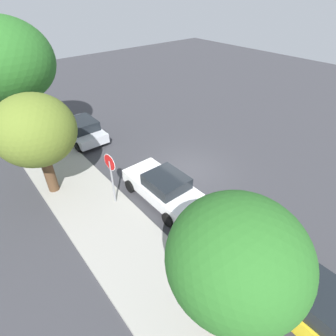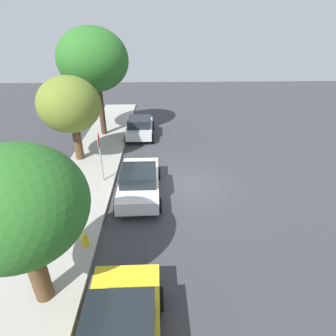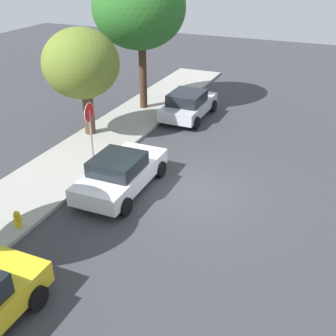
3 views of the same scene
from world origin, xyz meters
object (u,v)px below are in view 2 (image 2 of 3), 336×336
fire_hydrant (85,241)px  parked_car_white (139,182)px  street_tree_mid_block (93,60)px  street_tree_far (70,105)px  stop_sign (100,150)px  parked_car_silver (140,127)px  street_tree_near_corner (19,206)px

fire_hydrant → parked_car_white: bearing=-26.7°
street_tree_mid_block → street_tree_far: size_ratio=1.47×
stop_sign → street_tree_mid_block: size_ratio=0.37×
parked_car_silver → street_tree_far: bearing=140.8°
stop_sign → parked_car_white: size_ratio=0.64×
street_tree_far → parked_car_white: bearing=-133.8°
street_tree_mid_block → fire_hydrant: street_tree_mid_block is taller
street_tree_mid_block → fire_hydrant: 12.94m
parked_car_silver → fire_hydrant: parked_car_silver is taller
parked_car_silver → street_tree_near_corner: street_tree_near_corner is taller
parked_car_white → parked_car_silver: bearing=3.1°
parked_car_silver → street_tree_far: size_ratio=0.81×
street_tree_near_corner → street_tree_far: bearing=9.4°
parked_car_white → street_tree_near_corner: 6.61m
street_tree_far → fire_hydrant: (-7.21, -2.13, -3.08)m
stop_sign → parked_car_white: 2.56m
street_tree_mid_block → parked_car_white: bearing=-158.2°
parked_car_white → fire_hydrant: size_ratio=5.99×
street_tree_near_corner → parked_car_white: bearing=-23.0°
parked_car_silver → parked_car_white: bearing=-176.9°
parked_car_silver → street_tree_mid_block: (0.42, 2.92, 4.54)m
parked_car_silver → street_tree_near_corner: size_ratio=0.83×
street_tree_near_corner → fire_hydrant: bearing=-16.2°
parked_car_silver → street_tree_near_corner: 13.91m
stop_sign → street_tree_near_corner: 6.94m
parked_car_white → parked_car_silver: 7.97m
stop_sign → street_tree_mid_block: bearing=11.0°
parked_car_silver → fire_hydrant: 11.53m
parked_car_silver → fire_hydrant: (-11.44, 1.33, -0.38)m
parked_car_white → fire_hydrant: 3.92m
fire_hydrant → parked_car_silver: bearing=-6.6°
street_tree_near_corner → street_tree_far: size_ratio=0.98×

